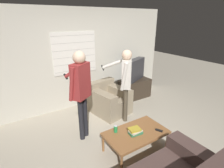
{
  "coord_description": "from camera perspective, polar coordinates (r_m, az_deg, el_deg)",
  "views": [
    {
      "loc": [
        -1.76,
        -2.21,
        2.28
      ],
      "look_at": [
        0.06,
        0.66,
        1.0
      ],
      "focal_mm": 28.0,
      "sensor_mm": 36.0,
      "label": 1
    }
  ],
  "objects": [
    {
      "name": "tv_stand",
      "position": [
        5.37,
        7.34,
        -1.42
      ],
      "size": [
        0.92,
        0.51,
        0.56
      ],
      "color": "#33281E",
      "rests_on": "ground_plane"
    },
    {
      "name": "wall_back",
      "position": [
        4.7,
        -9.81,
        8.03
      ],
      "size": [
        5.2,
        0.08,
        2.55
      ],
      "color": "#BCB7A8",
      "rests_on": "ground_plane"
    },
    {
      "name": "coffee_table",
      "position": [
        3.27,
        7.82,
        -15.8
      ],
      "size": [
        1.11,
        0.65,
        0.38
      ],
      "color": "brown",
      "rests_on": "ground_plane"
    },
    {
      "name": "book_stack",
      "position": [
        3.18,
        7.59,
        -15.03
      ],
      "size": [
        0.25,
        0.19,
        0.1
      ],
      "color": "#33754C",
      "rests_on": "coffee_table"
    },
    {
      "name": "spare_remote",
      "position": [
        3.35,
        15.1,
        -14.42
      ],
      "size": [
        0.09,
        0.13,
        0.02
      ],
      "rotation": [
        0.0,
        0.0,
        0.44
      ],
      "color": "black",
      "rests_on": "coffee_table"
    },
    {
      "name": "armchair_beige",
      "position": [
        4.48,
        -1.07,
        -5.23
      ],
      "size": [
        0.93,
        1.02,
        0.77
      ],
      "rotation": [
        0.0,
        0.0,
        3.33
      ],
      "color": "gray",
      "rests_on": "ground_plane"
    },
    {
      "name": "ground_plane",
      "position": [
        3.63,
        4.99,
        -18.34
      ],
      "size": [
        16.0,
        16.0,
        0.0
      ],
      "primitive_type": "plane",
      "color": "#B2A893"
    },
    {
      "name": "tv",
      "position": [
        5.18,
        7.6,
        4.7
      ],
      "size": [
        0.8,
        0.5,
        0.63
      ],
      "rotation": [
        0.0,
        0.0,
        3.56
      ],
      "color": "#2D2D33",
      "rests_on": "tv_stand"
    },
    {
      "name": "soda_can",
      "position": [
        3.19,
        1.2,
        -14.45
      ],
      "size": [
        0.07,
        0.07,
        0.13
      ],
      "color": "#238E47",
      "rests_on": "coffee_table"
    },
    {
      "name": "person_left_standing",
      "position": [
        3.26,
        -10.26,
        -0.61
      ],
      "size": [
        0.48,
        0.78,
        1.76
      ],
      "rotation": [
        0.0,
        0.0,
        0.55
      ],
      "color": "black",
      "rests_on": "ground_plane"
    },
    {
      "name": "person_right_standing",
      "position": [
        3.87,
        4.51,
        2.11
      ],
      "size": [
        0.55,
        0.75,
        1.67
      ],
      "rotation": [
        0.0,
        0.0,
        0.92
      ],
      "color": "#4C4233",
      "rests_on": "ground_plane"
    }
  ]
}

